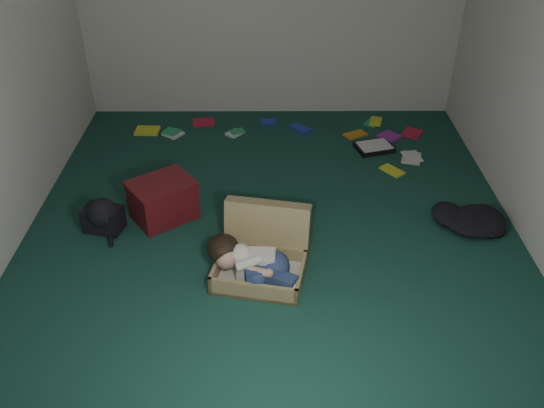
{
  "coord_description": "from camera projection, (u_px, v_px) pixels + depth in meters",
  "views": [
    {
      "loc": [
        -0.02,
        -3.78,
        2.83
      ],
      "look_at": [
        0.0,
        -0.15,
        0.35
      ],
      "focal_mm": 38.0,
      "sensor_mm": 36.0,
      "label": 1
    }
  ],
  "objects": [
    {
      "name": "suitcase",
      "position": [
        263.0,
        253.0,
        4.24
      ],
      "size": [
        0.75,
        0.74,
        0.47
      ],
      "rotation": [
        0.0,
        0.0,
        -0.2
      ],
      "color": "#9E8857",
      "rests_on": "floor"
    },
    {
      "name": "floor",
      "position": [
        272.0,
        229.0,
        4.72
      ],
      "size": [
        4.5,
        4.5,
        0.0
      ],
      "primitive_type": "plane",
      "color": "#163F33",
      "rests_on": "ground"
    },
    {
      "name": "paper_tray",
      "position": [
        374.0,
        147.0,
        5.82
      ],
      "size": [
        0.42,
        0.36,
        0.05
      ],
      "rotation": [
        0.0,
        0.0,
        0.28
      ],
      "color": "black",
      "rests_on": "floor"
    },
    {
      "name": "clothing_pile",
      "position": [
        471.0,
        221.0,
        4.68
      ],
      "size": [
        0.6,
        0.56,
        0.15
      ],
      "primitive_type": null,
      "rotation": [
        0.0,
        0.0,
        0.43
      ],
      "color": "black",
      "rests_on": "floor"
    },
    {
      "name": "wall_front",
      "position": [
        275.0,
        312.0,
        2.13
      ],
      "size": [
        4.5,
        0.0,
        4.5
      ],
      "primitive_type": "plane",
      "rotation": [
        -1.57,
        0.0,
        0.0
      ],
      "color": "silver",
      "rests_on": "ground"
    },
    {
      "name": "book_scatter",
      "position": [
        303.0,
        135.0,
        6.07
      ],
      "size": [
        3.04,
        1.28,
        0.02
      ],
      "color": "yellow",
      "rests_on": "floor"
    },
    {
      "name": "backpack",
      "position": [
        103.0,
        218.0,
        4.66
      ],
      "size": [
        0.43,
        0.38,
        0.22
      ],
      "primitive_type": null,
      "rotation": [
        0.0,
        0.0,
        -0.26
      ],
      "color": "black",
      "rests_on": "floor"
    },
    {
      "name": "person",
      "position": [
        252.0,
        262.0,
        4.09
      ],
      "size": [
        0.67,
        0.43,
        0.29
      ],
      "rotation": [
        0.0,
        0.0,
        -0.2
      ],
      "color": "silver",
      "rests_on": "suitcase"
    },
    {
      "name": "maroon_bin",
      "position": [
        163.0,
        200.0,
        4.76
      ],
      "size": [
        0.64,
        0.61,
        0.34
      ],
      "rotation": [
        0.0,
        0.0,
        0.63
      ],
      "color": "#5A1217",
      "rests_on": "floor"
    }
  ]
}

